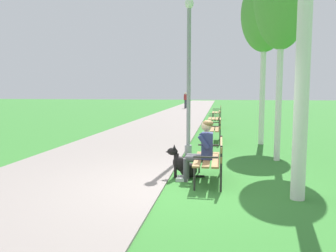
# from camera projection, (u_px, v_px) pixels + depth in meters

# --- Properties ---
(ground_plane) EXTENTS (120.00, 120.00, 0.00)m
(ground_plane) POSITION_uv_depth(u_px,v_px,m) (178.00, 189.00, 6.35)
(ground_plane) COLOR #33752D
(paved_path) EXTENTS (4.06, 60.00, 0.04)m
(paved_path) POSITION_uv_depth(u_px,v_px,m) (186.00, 111.00, 30.28)
(paved_path) COLOR gray
(paved_path) RESTS_ON ground
(park_bench_near) EXTENTS (0.55, 1.50, 0.85)m
(park_bench_near) POSITION_uv_depth(u_px,v_px,m) (212.00, 156.00, 6.81)
(park_bench_near) COLOR olive
(park_bench_near) RESTS_ON ground
(park_bench_mid) EXTENTS (0.55, 1.50, 0.85)m
(park_bench_mid) POSITION_uv_depth(u_px,v_px,m) (215.00, 127.00, 12.10)
(park_bench_mid) COLOR olive
(park_bench_mid) RESTS_ON ground
(park_bench_far) EXTENTS (0.55, 1.50, 0.85)m
(park_bench_far) POSITION_uv_depth(u_px,v_px,m) (215.00, 117.00, 16.65)
(park_bench_far) COLOR olive
(park_bench_far) RESTS_ON ground
(park_bench_furthest) EXTENTS (0.55, 1.50, 0.85)m
(park_bench_furthest) POSITION_uv_depth(u_px,v_px,m) (218.00, 111.00, 21.39)
(park_bench_furthest) COLOR olive
(park_bench_furthest) RESTS_ON ground
(person_seated_on_near_bench) EXTENTS (0.74, 0.49, 1.25)m
(person_seated_on_near_bench) POSITION_uv_depth(u_px,v_px,m) (202.00, 148.00, 6.81)
(person_seated_on_near_bench) COLOR #4C4C51
(person_seated_on_near_bench) RESTS_ON ground
(dog_black) EXTENTS (0.83, 0.34, 0.71)m
(dog_black) POSITION_uv_depth(u_px,v_px,m) (184.00, 165.00, 7.13)
(dog_black) COLOR black
(dog_black) RESTS_ON ground
(lamp_post_near) EXTENTS (0.24, 0.24, 4.34)m
(lamp_post_near) POSITION_uv_depth(u_px,v_px,m) (189.00, 75.00, 9.32)
(lamp_post_near) COLOR gray
(lamp_post_near) RESTS_ON ground
(birch_tree_third) EXTENTS (1.55, 1.47, 5.62)m
(birch_tree_third) POSITION_uv_depth(u_px,v_px,m) (265.00, 15.00, 11.16)
(birch_tree_third) COLOR silver
(birch_tree_third) RESTS_ON ground
(pedestrian_distant) EXTENTS (0.32, 0.22, 1.65)m
(pedestrian_distant) POSITION_uv_depth(u_px,v_px,m) (185.00, 100.00, 33.80)
(pedestrian_distant) COLOR #383842
(pedestrian_distant) RESTS_ON ground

